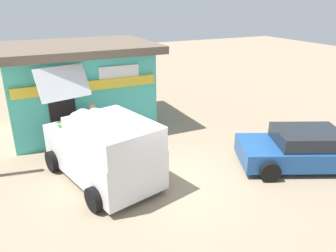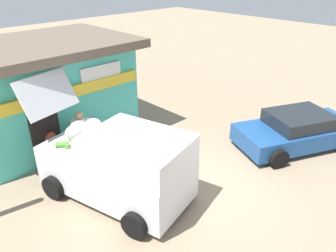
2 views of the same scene
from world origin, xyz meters
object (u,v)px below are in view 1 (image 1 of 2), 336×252
(parked_sedan, at_px, (306,149))
(vendor_standing, at_px, (93,122))
(paint_bucket, at_px, (149,134))
(storefront_bar, at_px, (79,86))
(unloaded_banana_pile, at_px, (64,141))
(customer_bending, at_px, (68,125))
(delivery_van, at_px, (103,148))

(parked_sedan, bearing_deg, vendor_standing, 143.27)
(paint_bucket, bearing_deg, vendor_standing, 176.96)
(storefront_bar, height_order, vendor_standing, storefront_bar)
(storefront_bar, height_order, unloaded_banana_pile, storefront_bar)
(unloaded_banana_pile, bearing_deg, customer_bending, -15.09)
(vendor_standing, bearing_deg, delivery_van, -96.57)
(parked_sedan, bearing_deg, paint_bucket, 131.42)
(parked_sedan, height_order, paint_bucket, parked_sedan)
(delivery_van, bearing_deg, unloaded_banana_pile, 104.27)
(unloaded_banana_pile, bearing_deg, vendor_standing, -28.25)
(storefront_bar, height_order, paint_bucket, storefront_bar)
(delivery_van, relative_size, parked_sedan, 1.06)
(customer_bending, relative_size, unloaded_banana_pile, 1.30)
(vendor_standing, height_order, customer_bending, vendor_standing)
(delivery_van, distance_m, parked_sedan, 6.43)
(parked_sedan, distance_m, paint_bucket, 5.67)
(parked_sedan, xyz_separation_m, vendor_standing, (-5.83, 4.35, 0.40))
(customer_bending, height_order, unloaded_banana_pile, customer_bending)
(paint_bucket, bearing_deg, customer_bending, 168.31)
(storefront_bar, xyz_separation_m, customer_bending, (-0.82, -1.78, -0.94))
(customer_bending, bearing_deg, vendor_standing, -31.13)
(storefront_bar, bearing_deg, unloaded_banana_pile, -120.66)
(customer_bending, distance_m, unloaded_banana_pile, 0.65)
(delivery_van, bearing_deg, paint_bucket, 43.62)
(storefront_bar, xyz_separation_m, unloaded_banana_pile, (-1.03, -1.73, -1.56))
(unloaded_banana_pile, bearing_deg, parked_sedan, -35.57)
(storefront_bar, bearing_deg, vendor_standing, -90.36)
(vendor_standing, distance_m, paint_bucket, 2.25)
(delivery_van, relative_size, vendor_standing, 2.87)
(storefront_bar, height_order, parked_sedan, storefront_bar)
(delivery_van, height_order, parked_sedan, delivery_van)
(vendor_standing, bearing_deg, storefront_bar, 89.64)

